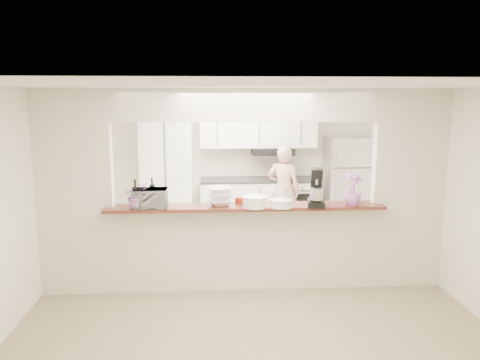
{
  "coord_description": "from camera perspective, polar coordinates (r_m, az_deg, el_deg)",
  "views": [
    {
      "loc": [
        -0.43,
        -5.62,
        2.38
      ],
      "look_at": [
        -0.05,
        0.3,
        1.34
      ],
      "focal_mm": 35.0,
      "sensor_mm": 36.0,
      "label": 1
    }
  ],
  "objects": [
    {
      "name": "red_bowl",
      "position": [
        5.85,
        0.2,
        -2.44
      ],
      "size": [
        0.17,
        0.17,
        0.08
      ],
      "primitive_type": "cylinder",
      "color": "maroon",
      "rests_on": "bar_counter"
    },
    {
      "name": "bar_counter",
      "position": [
        5.91,
        0.64,
        -7.85
      ],
      "size": [
        3.4,
        0.38,
        1.09
      ],
      "color": "beige",
      "rests_on": "floor"
    },
    {
      "name": "wine_bottle_b",
      "position": [
        5.66,
        -12.62,
        -2.07
      ],
      "size": [
        0.07,
        0.07,
        0.35
      ],
      "color": "black",
      "rests_on": "bar_counter"
    },
    {
      "name": "plate_stack_a",
      "position": [
        5.61,
        1.79,
        -2.66
      ],
      "size": [
        0.3,
        0.3,
        0.14
      ],
      "color": "white",
      "rests_on": "bar_counter"
    },
    {
      "name": "floor",
      "position": [
        6.12,
        0.62,
        -12.98
      ],
      "size": [
        6.0,
        6.0,
        0.0
      ],
      "primitive_type": "plane",
      "color": "gray",
      "rests_on": "ground"
    },
    {
      "name": "flower_left",
      "position": [
        5.65,
        -12.51,
        -1.84
      ],
      "size": [
        0.36,
        0.34,
        0.32
      ],
      "primitive_type": "imported",
      "rotation": [
        0.0,
        0.0,
        0.37
      ],
      "color": "pink",
      "rests_on": "bar_counter"
    },
    {
      "name": "tile_overlay",
      "position": [
        7.56,
        -0.27,
        -8.38
      ],
      "size": [
        5.0,
        2.9,
        0.01
      ],
      "primitive_type": "cube",
      "color": "beige",
      "rests_on": "floor"
    },
    {
      "name": "refrigerator",
      "position": [
        8.76,
        12.79,
        -0.37
      ],
      "size": [
        0.75,
        0.7,
        1.7
      ],
      "primitive_type": "cube",
      "color": "#B7B8BD",
      "rests_on": "floor"
    },
    {
      "name": "wine_bottle_a",
      "position": [
        5.85,
        -10.63,
        -1.69
      ],
      "size": [
        0.07,
        0.07,
        0.33
      ],
      "color": "black",
      "rests_on": "bar_counter"
    },
    {
      "name": "serving_bowls",
      "position": [
        5.7,
        -2.46,
        -2.01
      ],
      "size": [
        0.38,
        0.38,
        0.22
      ],
      "primitive_type": "imported",
      "rotation": [
        0.0,
        0.0,
        0.28
      ],
      "color": "white",
      "rests_on": "bar_counter"
    },
    {
      "name": "flower_right",
      "position": [
        5.84,
        13.6,
        -1.13
      ],
      "size": [
        0.27,
        0.27,
        0.4
      ],
      "primitive_type": "imported",
      "rotation": [
        0.0,
        0.0,
        0.22
      ],
      "color": "#AE64BB",
      "rests_on": "bar_counter"
    },
    {
      "name": "person",
      "position": [
        8.17,
        5.32,
        -1.34
      ],
      "size": [
        0.67,
        0.56,
        1.58
      ],
      "primitive_type": "imported",
      "rotation": [
        0.0,
        0.0,
        2.77
      ],
      "color": "tan",
      "rests_on": "floor"
    },
    {
      "name": "partition",
      "position": [
        5.7,
        0.65,
        0.87
      ],
      "size": [
        5.0,
        0.15,
        2.5
      ],
      "color": "beige",
      "rests_on": "floor"
    },
    {
      "name": "utensil_caddy",
      "position": [
        5.66,
        5.31,
        -2.26
      ],
      "size": [
        0.25,
        0.15,
        0.24
      ],
      "color": "silver",
      "rests_on": "bar_counter"
    },
    {
      "name": "tan_bowl",
      "position": [
        5.85,
        1.07,
        -2.43
      ],
      "size": [
        0.17,
        0.17,
        0.08
      ],
      "primitive_type": "cylinder",
      "color": "tan",
      "rests_on": "bar_counter"
    },
    {
      "name": "kitchen_cabinets",
      "position": [
        8.46,
        -2.0,
        0.36
      ],
      "size": [
        3.15,
        0.62,
        2.25
      ],
      "color": "white",
      "rests_on": "floor"
    },
    {
      "name": "toaster_oven",
      "position": [
        5.69,
        -10.92,
        -2.2
      ],
      "size": [
        0.41,
        0.28,
        0.23
      ],
      "primitive_type": "imported",
      "rotation": [
        0.0,
        0.0,
        0.01
      ],
      "color": "#9E9EA2",
      "rests_on": "bar_counter"
    },
    {
      "name": "stand_mixer",
      "position": [
        5.73,
        9.28,
        -1.1
      ],
      "size": [
        0.25,
        0.35,
        0.46
      ],
      "color": "black",
      "rests_on": "bar_counter"
    },
    {
      "name": "plate_stack_b",
      "position": [
        5.63,
        5.06,
        -2.87
      ],
      "size": [
        0.27,
        0.27,
        0.09
      ],
      "color": "white",
      "rests_on": "bar_counter"
    }
  ]
}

